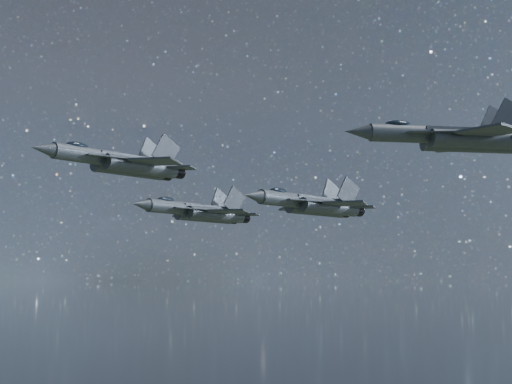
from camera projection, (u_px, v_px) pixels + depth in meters
jet_lead at (124, 163)px, 74.77m from camera, size 18.83×12.88×4.73m
jet_left at (201, 212)px, 95.15m from camera, size 19.98×13.69×5.01m
jet_right at (458, 138)px, 61.81m from camera, size 17.25×11.28×4.45m
jet_slot at (314, 205)px, 85.49m from camera, size 19.62×13.63×4.93m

